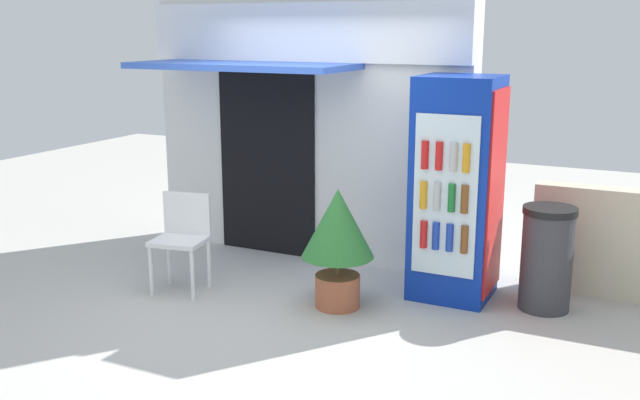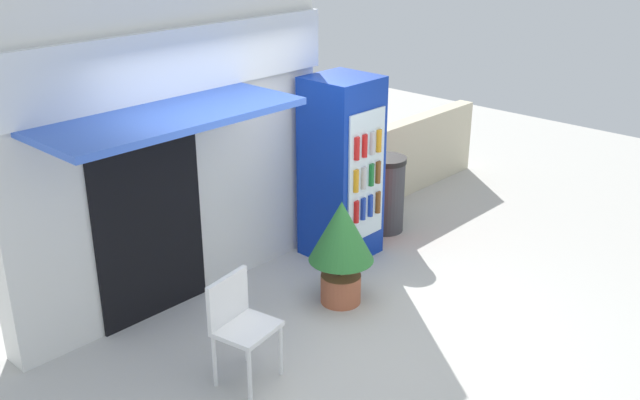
{
  "view_description": "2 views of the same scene",
  "coord_description": "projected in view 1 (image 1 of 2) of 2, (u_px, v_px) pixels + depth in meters",
  "views": [
    {
      "loc": [
        3.04,
        -5.06,
        2.38
      ],
      "look_at": [
        0.27,
        0.62,
        0.87
      ],
      "focal_mm": 40.64,
      "sensor_mm": 36.0,
      "label": 1
    },
    {
      "loc": [
        -4.1,
        -3.71,
        3.59
      ],
      "look_at": [
        0.56,
        0.63,
        1.0
      ],
      "focal_mm": 40.62,
      "sensor_mm": 36.0,
      "label": 2
    }
  ],
  "objects": [
    {
      "name": "trash_bin",
      "position": [
        547.0,
        258.0,
        6.19
      ],
      "size": [
        0.45,
        0.45,
        0.91
      ],
      "color": "#38383D",
      "rests_on": "ground"
    },
    {
      "name": "storefront_building",
      "position": [
        306.0,
        105.0,
        7.48
      ],
      "size": [
        3.5,
        1.23,
        3.12
      ],
      "color": "silver",
      "rests_on": "ground"
    },
    {
      "name": "plastic_chair",
      "position": [
        183.0,
        233.0,
        6.66
      ],
      "size": [
        0.53,
        0.48,
        0.9
      ],
      "color": "white",
      "rests_on": "ground"
    },
    {
      "name": "drink_cooler",
      "position": [
        457.0,
        189.0,
        6.39
      ],
      "size": [
        0.71,
        0.73,
        1.98
      ],
      "color": "#0C2D9E",
      "rests_on": "ground"
    },
    {
      "name": "potted_plant_near_shop",
      "position": [
        338.0,
        234.0,
        6.19
      ],
      "size": [
        0.63,
        0.63,
        1.05
      ],
      "color": "#AD5B3D",
      "rests_on": "ground"
    },
    {
      "name": "ground",
      "position": [
        261.0,
        309.0,
        6.27
      ],
      "size": [
        16.0,
        16.0,
        0.0
      ],
      "primitive_type": "plane",
      "color": "beige"
    }
  ]
}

